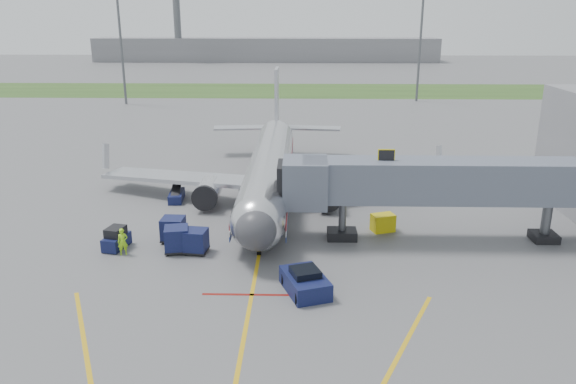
{
  "coord_description": "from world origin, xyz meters",
  "views": [
    {
      "loc": [
        2.95,
        -34.18,
        16.13
      ],
      "look_at": [
        1.92,
        6.38,
        3.2
      ],
      "focal_mm": 35.0,
      "sensor_mm": 36.0,
      "label": 1
    }
  ],
  "objects_px": {
    "baggage_tug": "(116,239)",
    "airliner": "(270,168)",
    "ramp_worker": "(123,242)",
    "pushback_tug": "(305,282)",
    "belt_loader": "(177,195)"
  },
  "relations": [
    {
      "from": "baggage_tug",
      "to": "ramp_worker",
      "type": "distance_m",
      "value": 1.42
    },
    {
      "from": "belt_loader",
      "to": "ramp_worker",
      "type": "distance_m",
      "value": 12.19
    },
    {
      "from": "baggage_tug",
      "to": "ramp_worker",
      "type": "relative_size",
      "value": 1.29
    },
    {
      "from": "airliner",
      "to": "ramp_worker",
      "type": "height_order",
      "value": "airliner"
    },
    {
      "from": "pushback_tug",
      "to": "belt_loader",
      "type": "height_order",
      "value": "belt_loader"
    },
    {
      "from": "baggage_tug",
      "to": "airliner",
      "type": "bearing_deg",
      "value": 50.32
    },
    {
      "from": "airliner",
      "to": "baggage_tug",
      "type": "relative_size",
      "value": 14.35
    },
    {
      "from": "baggage_tug",
      "to": "belt_loader",
      "type": "relative_size",
      "value": 0.66
    },
    {
      "from": "pushback_tug",
      "to": "baggage_tug",
      "type": "relative_size",
      "value": 1.66
    },
    {
      "from": "pushback_tug",
      "to": "baggage_tug",
      "type": "distance_m",
      "value": 14.93
    },
    {
      "from": "airliner",
      "to": "pushback_tug",
      "type": "height_order",
      "value": "airliner"
    },
    {
      "from": "ramp_worker",
      "to": "airliner",
      "type": "bearing_deg",
      "value": 35.34
    },
    {
      "from": "pushback_tug",
      "to": "ramp_worker",
      "type": "height_order",
      "value": "ramp_worker"
    },
    {
      "from": "baggage_tug",
      "to": "belt_loader",
      "type": "height_order",
      "value": "belt_loader"
    },
    {
      "from": "baggage_tug",
      "to": "belt_loader",
      "type": "xyz_separation_m",
      "value": [
        1.96,
        11.01,
        -0.26
      ]
    }
  ]
}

